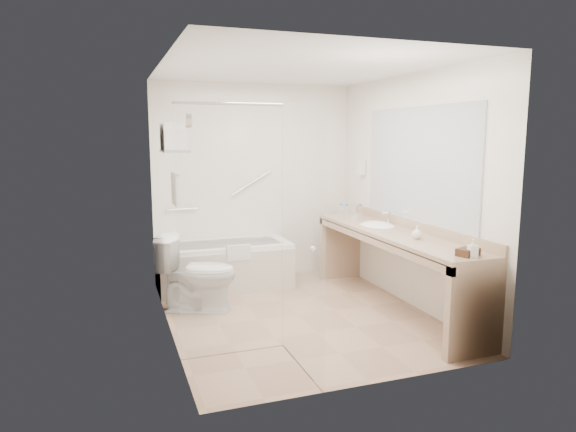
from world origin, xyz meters
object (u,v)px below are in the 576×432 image
object	(u,v)px
bathtub	(224,265)
amenity_basket	(468,252)
water_bottle_left	(347,212)
toilet	(197,273)
vanity_counter	(393,251)

from	to	relation	value
bathtub	amenity_basket	xyz separation A→B (m)	(1.52, -2.58, 0.61)
amenity_basket	water_bottle_left	size ratio (longest dim) A/B	1.01
toilet	amenity_basket	bearing A→B (deg)	-111.93
bathtub	water_bottle_left	world-z (taller)	water_bottle_left
amenity_basket	water_bottle_left	xyz separation A→B (m)	(-0.12, 2.07, 0.05)
vanity_counter	toilet	distance (m)	2.09
vanity_counter	toilet	bearing A→B (deg)	161.73
toilet	amenity_basket	distance (m)	2.74
bathtub	water_bottle_left	xyz separation A→B (m)	(1.40, -0.51, 0.66)
bathtub	amenity_basket	size ratio (longest dim) A/B	8.41
toilet	water_bottle_left	size ratio (longest dim) A/B	4.37
vanity_counter	amenity_basket	size ratio (longest dim) A/B	14.20
bathtub	water_bottle_left	bearing A→B (deg)	-20.12
amenity_basket	bathtub	bearing A→B (deg)	120.56
amenity_basket	water_bottle_left	world-z (taller)	water_bottle_left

